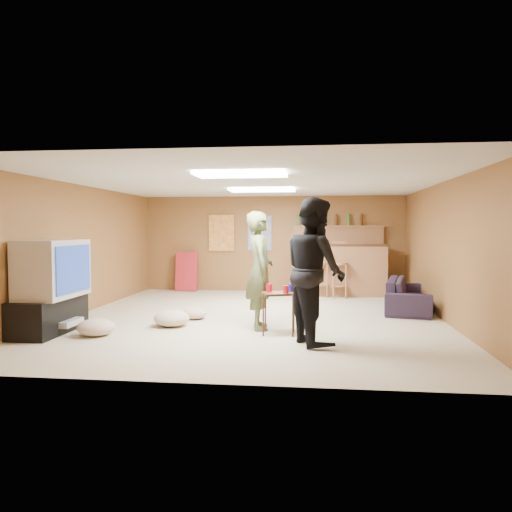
# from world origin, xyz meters

# --- Properties ---
(ground) EXTENTS (7.00, 7.00, 0.00)m
(ground) POSITION_xyz_m (0.00, 0.00, 0.00)
(ground) COLOR #B7AA8C
(ground) RESTS_ON ground
(ceiling) EXTENTS (6.00, 7.00, 0.02)m
(ceiling) POSITION_xyz_m (0.00, 0.00, 2.20)
(ceiling) COLOR silver
(ceiling) RESTS_ON ground
(wall_back) EXTENTS (6.00, 0.02, 2.20)m
(wall_back) POSITION_xyz_m (0.00, 3.50, 1.10)
(wall_back) COLOR brown
(wall_back) RESTS_ON ground
(wall_front) EXTENTS (6.00, 0.02, 2.20)m
(wall_front) POSITION_xyz_m (0.00, -3.50, 1.10)
(wall_front) COLOR brown
(wall_front) RESTS_ON ground
(wall_left) EXTENTS (0.02, 7.00, 2.20)m
(wall_left) POSITION_xyz_m (-3.00, 0.00, 1.10)
(wall_left) COLOR brown
(wall_left) RESTS_ON ground
(wall_right) EXTENTS (0.02, 7.00, 2.20)m
(wall_right) POSITION_xyz_m (3.00, 0.00, 1.10)
(wall_right) COLOR brown
(wall_right) RESTS_ON ground
(tv_stand) EXTENTS (0.55, 1.30, 0.50)m
(tv_stand) POSITION_xyz_m (-2.72, -1.50, 0.25)
(tv_stand) COLOR black
(tv_stand) RESTS_ON ground
(dvd_box) EXTENTS (0.35, 0.50, 0.08)m
(dvd_box) POSITION_xyz_m (-2.50, -1.50, 0.15)
(dvd_box) COLOR #B2B2B7
(dvd_box) RESTS_ON tv_stand
(tv_body) EXTENTS (0.60, 1.10, 0.80)m
(tv_body) POSITION_xyz_m (-2.65, -1.50, 0.90)
(tv_body) COLOR #B2B2B7
(tv_body) RESTS_ON tv_stand
(tv_screen) EXTENTS (0.02, 0.95, 0.65)m
(tv_screen) POSITION_xyz_m (-2.34, -1.50, 0.90)
(tv_screen) COLOR navy
(tv_screen) RESTS_ON tv_body
(bar_counter) EXTENTS (2.00, 0.60, 1.10)m
(bar_counter) POSITION_xyz_m (1.50, 2.95, 0.55)
(bar_counter) COLOR brown
(bar_counter) RESTS_ON ground
(bar_lip) EXTENTS (2.10, 0.12, 0.05)m
(bar_lip) POSITION_xyz_m (1.50, 2.70, 1.10)
(bar_lip) COLOR #391F12
(bar_lip) RESTS_ON bar_counter
(bar_shelf) EXTENTS (2.00, 0.18, 0.05)m
(bar_shelf) POSITION_xyz_m (1.50, 3.40, 1.50)
(bar_shelf) COLOR brown
(bar_shelf) RESTS_ON bar_backing
(bar_backing) EXTENTS (2.00, 0.14, 0.60)m
(bar_backing) POSITION_xyz_m (1.50, 3.42, 1.20)
(bar_backing) COLOR brown
(bar_backing) RESTS_ON bar_counter
(poster_left) EXTENTS (0.60, 0.03, 0.85)m
(poster_left) POSITION_xyz_m (-1.20, 3.46, 1.35)
(poster_left) COLOR #BF3F26
(poster_left) RESTS_ON wall_back
(poster_right) EXTENTS (0.55, 0.03, 0.80)m
(poster_right) POSITION_xyz_m (-0.30, 3.46, 1.35)
(poster_right) COLOR #334C99
(poster_right) RESTS_ON wall_back
(folding_chair_stack) EXTENTS (0.50, 0.26, 0.91)m
(folding_chair_stack) POSITION_xyz_m (-2.00, 3.30, 0.45)
(folding_chair_stack) COLOR red
(folding_chair_stack) RESTS_ON ground
(ceiling_panel_front) EXTENTS (1.20, 0.60, 0.04)m
(ceiling_panel_front) POSITION_xyz_m (0.00, -1.50, 2.17)
(ceiling_panel_front) COLOR white
(ceiling_panel_front) RESTS_ON ceiling
(ceiling_panel_back) EXTENTS (1.20, 0.60, 0.04)m
(ceiling_panel_back) POSITION_xyz_m (0.00, 1.20, 2.17)
(ceiling_panel_back) COLOR white
(ceiling_panel_back) RESTS_ON ceiling
(person_olive) EXTENTS (0.53, 0.69, 1.71)m
(person_olive) POSITION_xyz_m (0.18, -0.89, 0.85)
(person_olive) COLOR #4E5732
(person_olive) RESTS_ON ground
(person_black) EXTENTS (0.99, 1.10, 1.85)m
(person_black) POSITION_xyz_m (0.97, -1.69, 0.93)
(person_black) COLOR black
(person_black) RESTS_ON ground
(sofa) EXTENTS (1.13, 2.04, 0.56)m
(sofa) POSITION_xyz_m (2.67, 1.08, 0.28)
(sofa) COLOR black
(sofa) RESTS_ON ground
(tray_table) EXTENTS (0.54, 0.49, 0.58)m
(tray_table) POSITION_xyz_m (0.48, -1.22, 0.29)
(tray_table) COLOR #391F12
(tray_table) RESTS_ON ground
(cup_red_near) EXTENTS (0.09, 0.09, 0.11)m
(cup_red_near) POSITION_xyz_m (0.35, -1.18, 0.64)
(cup_red_near) COLOR red
(cup_red_near) RESTS_ON tray_table
(cup_red_far) EXTENTS (0.08, 0.08, 0.11)m
(cup_red_far) POSITION_xyz_m (0.59, -1.30, 0.63)
(cup_red_far) COLOR red
(cup_red_far) RESTS_ON tray_table
(cup_blue) EXTENTS (0.09, 0.09, 0.11)m
(cup_blue) POSITION_xyz_m (0.65, -1.10, 0.63)
(cup_blue) COLOR #191592
(cup_blue) RESTS_ON tray_table
(bar_stool_left) EXTENTS (0.43, 0.43, 1.26)m
(bar_stool_left) POSITION_xyz_m (1.11, 2.64, 0.63)
(bar_stool_left) COLOR brown
(bar_stool_left) RESTS_ON ground
(bar_stool_right) EXTENTS (0.37, 0.37, 1.09)m
(bar_stool_right) POSITION_xyz_m (1.49, 2.54, 0.54)
(bar_stool_right) COLOR brown
(bar_stool_right) RESTS_ON ground
(cushion_near_tv) EXTENTS (0.65, 0.65, 0.24)m
(cushion_near_tv) POSITION_xyz_m (-1.15, -0.85, 0.12)
(cushion_near_tv) COLOR tan
(cushion_near_tv) RESTS_ON ground
(cushion_mid) EXTENTS (0.47, 0.47, 0.18)m
(cushion_mid) POSITION_xyz_m (-0.95, -0.23, 0.09)
(cushion_mid) COLOR tan
(cushion_mid) RESTS_ON ground
(cushion_far) EXTENTS (0.51, 0.51, 0.23)m
(cushion_far) POSITION_xyz_m (-1.99, -1.60, 0.11)
(cushion_far) COLOR tan
(cushion_far) RESTS_ON ground
(bottle_row) EXTENTS (1.48, 0.08, 0.26)m
(bottle_row) POSITION_xyz_m (1.30, 3.38, 1.65)
(bottle_row) COLOR #3F7233
(bottle_row) RESTS_ON bar_shelf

